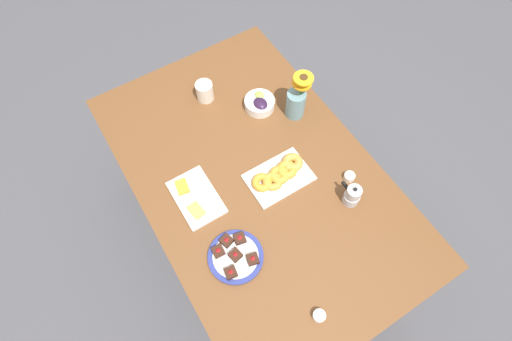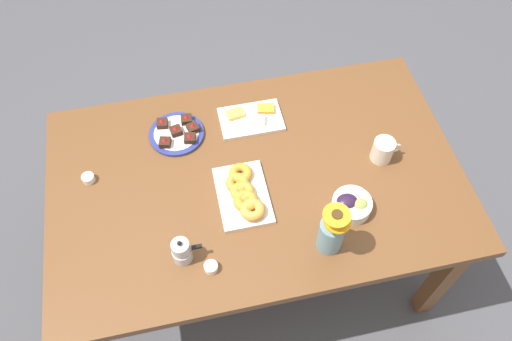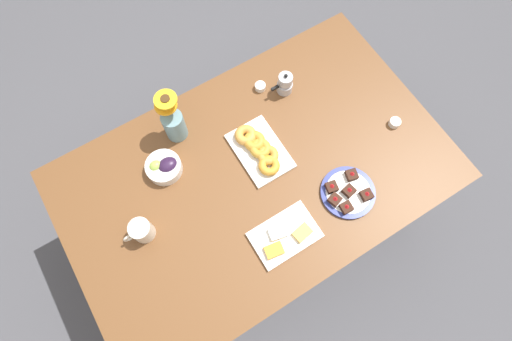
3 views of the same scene
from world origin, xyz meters
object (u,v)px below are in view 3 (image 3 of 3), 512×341
at_px(cheese_platter, 285,236).
at_px(croissant_platter, 259,149).
at_px(dessert_plate, 348,192).
at_px(jam_cup_berry, 395,122).
at_px(jam_cup_honey, 260,87).
at_px(coffee_mug, 142,231).
at_px(flower_vase, 174,123).
at_px(dining_table, 256,181).
at_px(grape_bowl, 164,167).
at_px(moka_pot, 285,84).

xyz_separation_m(cheese_platter, croissant_platter, (-0.11, -0.36, 0.01)).
bearing_deg(dessert_plate, jam_cup_berry, -157.60).
bearing_deg(jam_cup_honey, coffee_mug, 23.74).
bearing_deg(flower_vase, coffee_mug, 45.70).
bearing_deg(coffee_mug, jam_cup_honey, -156.26).
height_order(cheese_platter, jam_cup_berry, cheese_platter).
distance_m(croissant_platter, flower_vase, 0.37).
bearing_deg(coffee_mug, flower_vase, -134.30).
xyz_separation_m(coffee_mug, cheese_platter, (-0.46, 0.30, -0.04)).
bearing_deg(croissant_platter, dining_table, 51.48).
relative_size(grape_bowl, cheese_platter, 0.57).
bearing_deg(dining_table, coffee_mug, -1.97).
bearing_deg(cheese_platter, jam_cup_honey, -113.68).
bearing_deg(cheese_platter, dining_table, -98.27).
relative_size(flower_vase, moka_pot, 2.17).
bearing_deg(coffee_mug, croissant_platter, -173.60).
distance_m(coffee_mug, grape_bowl, 0.28).
bearing_deg(croissant_platter, grape_bowl, -19.57).
height_order(croissant_platter, jam_cup_honey, croissant_platter).
bearing_deg(croissant_platter, dessert_plate, 120.88).
xyz_separation_m(dining_table, jam_cup_honey, (-0.23, -0.34, 0.10)).
bearing_deg(dessert_plate, moka_pot, -94.94).
bearing_deg(grape_bowl, dessert_plate, 140.49).
xyz_separation_m(dining_table, grape_bowl, (0.31, -0.21, 0.12)).
bearing_deg(dessert_plate, grape_bowl, -39.51).
relative_size(grape_bowl, moka_pot, 1.24).
xyz_separation_m(dining_table, dessert_plate, (-0.27, 0.27, 0.10)).
bearing_deg(croissant_platter, cheese_platter, 73.78).
bearing_deg(cheese_platter, dessert_plate, -177.34).
relative_size(dining_table, flower_vase, 6.21).
bearing_deg(jam_cup_honey, flower_vase, 0.21).
bearing_deg(dining_table, flower_vase, -60.82).
bearing_deg(dining_table, grape_bowl, -34.59).
bearing_deg(flower_vase, jam_cup_honey, -179.79).
distance_m(dining_table, grape_bowl, 0.40).
xyz_separation_m(jam_cup_berry, dessert_plate, (0.36, 0.15, -0.00)).
bearing_deg(grape_bowl, flower_vase, -134.36).
bearing_deg(dessert_plate, dining_table, -44.39).
xyz_separation_m(dining_table, flower_vase, (0.19, -0.34, 0.18)).
height_order(grape_bowl, flower_vase, flower_vase).
relative_size(cheese_platter, jam_cup_berry, 5.42).
xyz_separation_m(coffee_mug, jam_cup_berry, (-1.14, 0.14, -0.03)).
height_order(dining_table, dessert_plate, dessert_plate).
relative_size(cheese_platter, croissant_platter, 0.90).
xyz_separation_m(jam_cup_honey, flower_vase, (0.42, 0.00, 0.08)).
height_order(croissant_platter, moka_pot, moka_pot).
height_order(cheese_platter, flower_vase, flower_vase).
xyz_separation_m(dining_table, cheese_platter, (0.04, 0.28, 0.10)).
bearing_deg(moka_pot, dessert_plate, 85.06).
bearing_deg(jam_cup_honey, moka_pot, 144.07).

